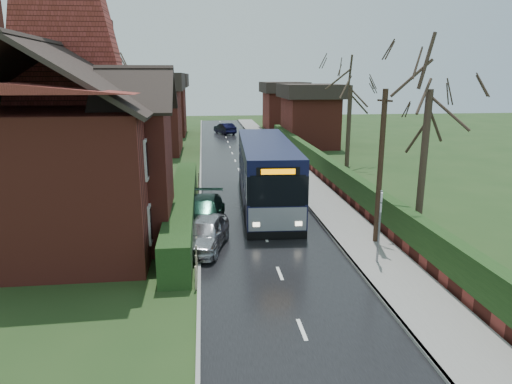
{
  "coord_description": "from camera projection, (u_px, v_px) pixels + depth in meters",
  "views": [
    {
      "loc": [
        -2.74,
        -17.85,
        7.32
      ],
      "look_at": [
        -0.26,
        3.65,
        1.8
      ],
      "focal_mm": 32.0,
      "sensor_mm": 36.0,
      "label": 1
    }
  ],
  "objects": [
    {
      "name": "tree_right_far",
      "position": [
        351.0,
        79.0,
        36.08
      ],
      "size": [
        4.89,
        4.89,
        9.45
      ],
      "color": "#31261D",
      "rests_on": "ground"
    },
    {
      "name": "right_wall_hedge",
      "position": [
        338.0,
        177.0,
        29.32
      ],
      "size": [
        0.6,
        50.0,
        1.8
      ],
      "color": "maroon",
      "rests_on": "ground"
    },
    {
      "name": "tree_house_side",
      "position": [
        105.0,
        57.0,
        25.95
      ],
      "size": [
        4.92,
        4.92,
        11.18
      ],
      "color": "#3E3124",
      "rests_on": "ground"
    },
    {
      "name": "picket_fence",
      "position": [
        198.0,
        212.0,
        23.65
      ],
      "size": [
        0.1,
        16.0,
        0.9
      ],
      "primitive_type": null,
      "color": "gray",
      "rests_on": "ground"
    },
    {
      "name": "front_hedge",
      "position": [
        183.0,
        206.0,
        23.48
      ],
      "size": [
        1.2,
        16.0,
        1.6
      ],
      "primitive_type": "cube",
      "color": "black",
      "rests_on": "ground"
    },
    {
      "name": "telegraph_pole",
      "position": [
        380.0,
        169.0,
        19.65
      ],
      "size": [
        0.36,
        0.85,
        6.81
      ],
      "rotation": [
        0.0,
        0.0,
        0.33
      ],
      "color": "black",
      "rests_on": "ground"
    },
    {
      "name": "ground",
      "position": [
        272.0,
        254.0,
        19.3
      ],
      "size": [
        140.0,
        140.0,
        0.0
      ],
      "primitive_type": "plane",
      "color": "#2B411C",
      "rests_on": "ground"
    },
    {
      "name": "kerb_right",
      "position": [
        296.0,
        192.0,
        29.25
      ],
      "size": [
        0.12,
        100.0,
        0.14
      ],
      "primitive_type": "cube",
      "color": "gray",
      "rests_on": "ground"
    },
    {
      "name": "tree_right_near",
      "position": [
        431.0,
        78.0,
        19.79
      ],
      "size": [
        4.48,
        4.48,
        9.66
      ],
      "color": "#35271F",
      "rests_on": "ground"
    },
    {
      "name": "bus_stop_sign",
      "position": [
        380.0,
        217.0,
        17.72
      ],
      "size": [
        0.22,
        0.45,
        3.05
      ],
      "rotation": [
        0.0,
        0.0,
        -0.34
      ],
      "color": "slate",
      "rests_on": "ground"
    },
    {
      "name": "car_distant",
      "position": [
        225.0,
        128.0,
        59.23
      ],
      "size": [
        2.9,
        4.5,
        1.4
      ],
      "primitive_type": "imported",
      "rotation": [
        0.0,
        0.0,
        3.51
      ],
      "color": "black",
      "rests_on": "ground"
    },
    {
      "name": "car_silver",
      "position": [
        205.0,
        233.0,
        19.78
      ],
      "size": [
        2.58,
        4.37,
        1.39
      ],
      "primitive_type": "imported",
      "rotation": [
        0.0,
        0.0,
        -0.24
      ],
      "color": "#B7B6BB",
      "rests_on": "ground"
    },
    {
      "name": "brick_house",
      "position": [
        78.0,
        139.0,
        21.84
      ],
      "size": [
        9.3,
        14.6,
        10.3
      ],
      "color": "maroon",
      "rests_on": "ground"
    },
    {
      "name": "road",
      "position": [
        249.0,
        195.0,
        28.92
      ],
      "size": [
        6.0,
        100.0,
        0.02
      ],
      "primitive_type": "cube",
      "color": "black",
      "rests_on": "ground"
    },
    {
      "name": "bus",
      "position": [
        266.0,
        174.0,
        26.36
      ],
      "size": [
        3.39,
        12.36,
        3.72
      ],
      "rotation": [
        0.0,
        0.0,
        -0.05
      ],
      "color": "black",
      "rests_on": "ground"
    },
    {
      "name": "car_green",
      "position": [
        202.0,
        213.0,
        22.65
      ],
      "size": [
        2.59,
        5.2,
        1.45
      ],
      "primitive_type": "imported",
      "rotation": [
        0.0,
        0.0,
        -0.11
      ],
      "color": "black",
      "rests_on": "ground"
    },
    {
      "name": "kerb_left",
      "position": [
        200.0,
        195.0,
        28.57
      ],
      "size": [
        0.12,
        100.0,
        0.1
      ],
      "primitive_type": "cube",
      "color": "gray",
      "rests_on": "ground"
    },
    {
      "name": "pavement",
      "position": [
        314.0,
        192.0,
        29.38
      ],
      "size": [
        2.5,
        100.0,
        0.14
      ],
      "primitive_type": "cube",
      "color": "slate",
      "rests_on": "ground"
    }
  ]
}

